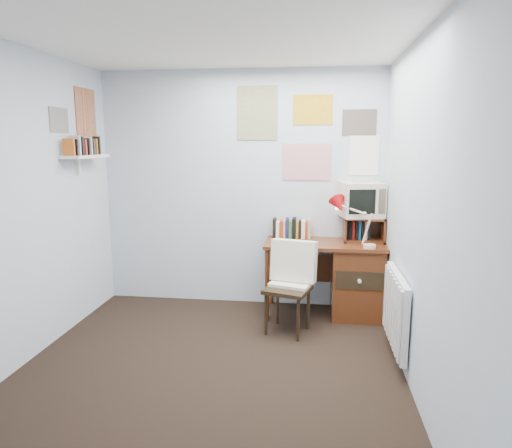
{
  "coord_description": "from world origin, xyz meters",
  "views": [
    {
      "loc": [
        0.77,
        -3.06,
        1.76
      ],
      "look_at": [
        0.26,
        0.98,
        1.02
      ],
      "focal_mm": 32.0,
      "sensor_mm": 36.0,
      "label": 1
    }
  ],
  "objects_px": {
    "desk_lamp": "(370,226)",
    "crt_tv": "(361,198)",
    "wall_shelf": "(85,156)",
    "tv_riser": "(364,229)",
    "desk": "(351,277)",
    "radiator": "(396,310)",
    "desk_chair": "(288,290)"
  },
  "relations": [
    {
      "from": "wall_shelf",
      "to": "tv_riser",
      "type": "bearing_deg",
      "value": 10.32
    },
    {
      "from": "desk",
      "to": "tv_riser",
      "type": "bearing_deg",
      "value": 42.96
    },
    {
      "from": "desk_lamp",
      "to": "crt_tv",
      "type": "bearing_deg",
      "value": 98.72
    },
    {
      "from": "desk_chair",
      "to": "tv_riser",
      "type": "relative_size",
      "value": 2.07
    },
    {
      "from": "desk",
      "to": "wall_shelf",
      "type": "height_order",
      "value": "wall_shelf"
    },
    {
      "from": "tv_riser",
      "to": "wall_shelf",
      "type": "bearing_deg",
      "value": -169.68
    },
    {
      "from": "tv_riser",
      "to": "desk",
      "type": "bearing_deg",
      "value": -137.04
    },
    {
      "from": "radiator",
      "to": "desk",
      "type": "bearing_deg",
      "value": 107.24
    },
    {
      "from": "desk_chair",
      "to": "desk_lamp",
      "type": "distance_m",
      "value": 0.99
    },
    {
      "from": "desk_chair",
      "to": "wall_shelf",
      "type": "height_order",
      "value": "wall_shelf"
    },
    {
      "from": "desk_chair",
      "to": "desk_lamp",
      "type": "relative_size",
      "value": 1.92
    },
    {
      "from": "tv_riser",
      "to": "crt_tv",
      "type": "distance_m",
      "value": 0.32
    },
    {
      "from": "desk",
      "to": "wall_shelf",
      "type": "relative_size",
      "value": 1.94
    },
    {
      "from": "tv_riser",
      "to": "radiator",
      "type": "xyz_separation_m",
      "value": [
        0.17,
        -1.04,
        -0.47
      ]
    },
    {
      "from": "desk",
      "to": "tv_riser",
      "type": "relative_size",
      "value": 3.0
    },
    {
      "from": "desk",
      "to": "tv_riser",
      "type": "height_order",
      "value": "tv_riser"
    },
    {
      "from": "tv_riser",
      "to": "radiator",
      "type": "distance_m",
      "value": 1.15
    },
    {
      "from": "wall_shelf",
      "to": "radiator",
      "type": "bearing_deg",
      "value": -10.89
    },
    {
      "from": "desk_chair",
      "to": "tv_riser",
      "type": "height_order",
      "value": "tv_riser"
    },
    {
      "from": "radiator",
      "to": "crt_tv",
      "type": "bearing_deg",
      "value": 100.99
    },
    {
      "from": "desk_chair",
      "to": "radiator",
      "type": "relative_size",
      "value": 1.03
    },
    {
      "from": "desk",
      "to": "desk_chair",
      "type": "distance_m",
      "value": 0.79
    },
    {
      "from": "tv_riser",
      "to": "crt_tv",
      "type": "height_order",
      "value": "crt_tv"
    },
    {
      "from": "desk_chair",
      "to": "radiator",
      "type": "xyz_separation_m",
      "value": [
        0.9,
        -0.42,
        0.01
      ]
    },
    {
      "from": "tv_riser",
      "to": "wall_shelf",
      "type": "xyz_separation_m",
      "value": [
        -2.69,
        -0.49,
        0.74
      ]
    },
    {
      "from": "desk",
      "to": "desk_lamp",
      "type": "xyz_separation_m",
      "value": [
        0.15,
        -0.19,
        0.57
      ]
    },
    {
      "from": "crt_tv",
      "to": "wall_shelf",
      "type": "relative_size",
      "value": 0.64
    },
    {
      "from": "desk",
      "to": "crt_tv",
      "type": "xyz_separation_m",
      "value": [
        0.08,
        0.13,
        0.79
      ]
    },
    {
      "from": "crt_tv",
      "to": "desk",
      "type": "bearing_deg",
      "value": -134.97
    },
    {
      "from": "desk_lamp",
      "to": "crt_tv",
      "type": "height_order",
      "value": "crt_tv"
    },
    {
      "from": "desk",
      "to": "crt_tv",
      "type": "height_order",
      "value": "crt_tv"
    },
    {
      "from": "desk_chair",
      "to": "crt_tv",
      "type": "relative_size",
      "value": 2.07
    }
  ]
}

